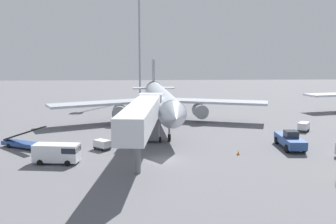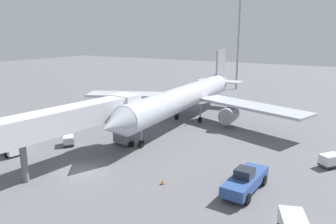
{
  "view_description": "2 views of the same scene",
  "coord_description": "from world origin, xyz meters",
  "px_view_note": "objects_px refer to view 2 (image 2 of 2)",
  "views": [
    {
      "loc": [
        -1.71,
        -44.36,
        12.81
      ],
      "look_at": [
        1.55,
        17.3,
        3.35
      ],
      "focal_mm": 39.6,
      "sensor_mm": 36.0,
      "label": 1
    },
    {
      "loc": [
        26.69,
        -24.9,
        15.47
      ],
      "look_at": [
        1.58,
        16.94,
        3.71
      ],
      "focal_mm": 34.84,
      "sensor_mm": 36.0,
      "label": 2
    }
  ],
  "objects_px": {
    "safety_cone_alpha": "(162,182)",
    "apron_light_mast": "(240,11)",
    "baggage_cart_far_right": "(68,140)",
    "pushback_tug": "(245,181)",
    "jet_bridge": "(73,120)",
    "airplane_at_gate": "(187,97)",
    "belt_loader_truck": "(27,127)",
    "service_van_far_left": "(8,143)",
    "baggage_cart_near_center": "(331,160)"
  },
  "relations": [
    {
      "from": "safety_cone_alpha",
      "to": "apron_light_mast",
      "type": "height_order",
      "value": "apron_light_mast"
    },
    {
      "from": "apron_light_mast",
      "to": "baggage_cart_far_right",
      "type": "bearing_deg",
      "value": -93.78
    },
    {
      "from": "jet_bridge",
      "to": "service_van_far_left",
      "type": "height_order",
      "value": "jet_bridge"
    },
    {
      "from": "apron_light_mast",
      "to": "jet_bridge",
      "type": "bearing_deg",
      "value": -88.28
    },
    {
      "from": "baggage_cart_far_right",
      "to": "apron_light_mast",
      "type": "relative_size",
      "value": 0.08
    },
    {
      "from": "baggage_cart_near_center",
      "to": "safety_cone_alpha",
      "type": "bearing_deg",
      "value": -135.79
    },
    {
      "from": "baggage_cart_far_right",
      "to": "apron_light_mast",
      "type": "distance_m",
      "value": 62.77
    },
    {
      "from": "airplane_at_gate",
      "to": "service_van_far_left",
      "type": "relative_size",
      "value": 8.28
    },
    {
      "from": "belt_loader_truck",
      "to": "baggage_cart_near_center",
      "type": "relative_size",
      "value": 2.51
    },
    {
      "from": "baggage_cart_near_center",
      "to": "pushback_tug",
      "type": "bearing_deg",
      "value": -120.76
    },
    {
      "from": "pushback_tug",
      "to": "service_van_far_left",
      "type": "bearing_deg",
      "value": -169.57
    },
    {
      "from": "belt_loader_truck",
      "to": "apron_light_mast",
      "type": "xyz_separation_m",
      "value": [
        14.75,
        57.88,
        20.64
      ]
    },
    {
      "from": "baggage_cart_far_right",
      "to": "safety_cone_alpha",
      "type": "height_order",
      "value": "baggage_cart_far_right"
    },
    {
      "from": "belt_loader_truck",
      "to": "baggage_cart_far_right",
      "type": "height_order",
      "value": "belt_loader_truck"
    },
    {
      "from": "jet_bridge",
      "to": "safety_cone_alpha",
      "type": "relative_size",
      "value": 41.09
    },
    {
      "from": "apron_light_mast",
      "to": "service_van_far_left",
      "type": "bearing_deg",
      "value": -97.29
    },
    {
      "from": "pushback_tug",
      "to": "apron_light_mast",
      "type": "height_order",
      "value": "apron_light_mast"
    },
    {
      "from": "baggage_cart_far_right",
      "to": "apron_light_mast",
      "type": "height_order",
      "value": "apron_light_mast"
    },
    {
      "from": "service_van_far_left",
      "to": "jet_bridge",
      "type": "bearing_deg",
      "value": 11.97
    },
    {
      "from": "airplane_at_gate",
      "to": "baggage_cart_far_right",
      "type": "distance_m",
      "value": 21.95
    },
    {
      "from": "jet_bridge",
      "to": "safety_cone_alpha",
      "type": "xyz_separation_m",
      "value": [
        12.21,
        0.48,
        -5.17
      ]
    },
    {
      "from": "jet_bridge",
      "to": "pushback_tug",
      "type": "height_order",
      "value": "jet_bridge"
    },
    {
      "from": "belt_loader_truck",
      "to": "safety_cone_alpha",
      "type": "height_order",
      "value": "belt_loader_truck"
    },
    {
      "from": "airplane_at_gate",
      "to": "jet_bridge",
      "type": "height_order",
      "value": "airplane_at_gate"
    },
    {
      "from": "pushback_tug",
      "to": "baggage_cart_far_right",
      "type": "distance_m",
      "value": 25.99
    },
    {
      "from": "airplane_at_gate",
      "to": "jet_bridge",
      "type": "relative_size",
      "value": 1.96
    },
    {
      "from": "airplane_at_gate",
      "to": "safety_cone_alpha",
      "type": "relative_size",
      "value": 80.58
    },
    {
      "from": "baggage_cart_far_right",
      "to": "service_van_far_left",
      "type": "bearing_deg",
      "value": -125.17
    },
    {
      "from": "airplane_at_gate",
      "to": "service_van_far_left",
      "type": "bearing_deg",
      "value": -116.53
    },
    {
      "from": "airplane_at_gate",
      "to": "jet_bridge",
      "type": "distance_m",
      "value": 24.16
    },
    {
      "from": "airplane_at_gate",
      "to": "baggage_cart_near_center",
      "type": "bearing_deg",
      "value": -20.87
    },
    {
      "from": "airplane_at_gate",
      "to": "service_van_far_left",
      "type": "xyz_separation_m",
      "value": [
        -13.06,
        -26.17,
        -3.25
      ]
    },
    {
      "from": "safety_cone_alpha",
      "to": "belt_loader_truck",
      "type": "bearing_deg",
      "value": 170.28
    },
    {
      "from": "pushback_tug",
      "to": "apron_light_mast",
      "type": "bearing_deg",
      "value": 110.23
    },
    {
      "from": "jet_bridge",
      "to": "apron_light_mast",
      "type": "height_order",
      "value": "apron_light_mast"
    },
    {
      "from": "airplane_at_gate",
      "to": "pushback_tug",
      "type": "xyz_separation_m",
      "value": [
        17.38,
        -20.56,
        -3.41
      ]
    },
    {
      "from": "airplane_at_gate",
      "to": "belt_loader_truck",
      "type": "distance_m",
      "value": 27.15
    },
    {
      "from": "pushback_tug",
      "to": "baggage_cart_near_center",
      "type": "relative_size",
      "value": 2.53
    },
    {
      "from": "airplane_at_gate",
      "to": "baggage_cart_far_right",
      "type": "bearing_deg",
      "value": -113.44
    },
    {
      "from": "pushback_tug",
      "to": "apron_light_mast",
      "type": "relative_size",
      "value": 0.23
    },
    {
      "from": "baggage_cart_far_right",
      "to": "safety_cone_alpha",
      "type": "xyz_separation_m",
      "value": [
        18.03,
        -3.68,
        -0.46
      ]
    },
    {
      "from": "belt_loader_truck",
      "to": "service_van_far_left",
      "type": "xyz_separation_m",
      "value": [
        6.38,
        -7.6,
        0.55
      ]
    },
    {
      "from": "pushback_tug",
      "to": "baggage_cart_far_right",
      "type": "bearing_deg",
      "value": 178.38
    },
    {
      "from": "jet_bridge",
      "to": "belt_loader_truck",
      "type": "distance_m",
      "value": 18.13
    },
    {
      "from": "jet_bridge",
      "to": "belt_loader_truck",
      "type": "bearing_deg",
      "value": 161.97
    },
    {
      "from": "baggage_cart_near_center",
      "to": "apron_light_mast",
      "type": "xyz_separation_m",
      "value": [
        -28.83,
        48.52,
        20.57
      ]
    },
    {
      "from": "belt_loader_truck",
      "to": "baggage_cart_far_right",
      "type": "relative_size",
      "value": 2.83
    },
    {
      "from": "safety_cone_alpha",
      "to": "service_van_far_left",
      "type": "bearing_deg",
      "value": -173.27
    },
    {
      "from": "service_van_far_left",
      "to": "airplane_at_gate",
      "type": "bearing_deg",
      "value": 63.47
    },
    {
      "from": "belt_loader_truck",
      "to": "baggage_cart_near_center",
      "type": "xyz_separation_m",
      "value": [
        43.58,
        9.36,
        0.07
      ]
    }
  ]
}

